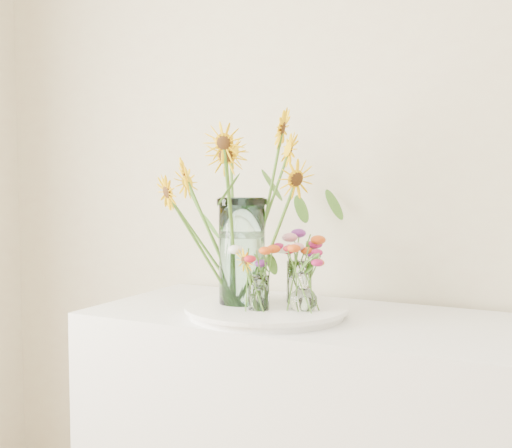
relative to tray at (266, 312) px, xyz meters
The scene contains 9 objects.
tray is the anchor object (origin of this frame).
mason_jar 0.19m from the tray, behind, with size 0.14×0.14×0.32m, color #ACDFD9.
sunflower_bouquet 0.31m from the tray, behind, with size 0.76×0.76×0.57m, color #FFC205, non-canonical shape.
small_vase_a 0.09m from the tray, 83.95° to the right, with size 0.06×0.06×0.10m, color white.
wildflower_posy_a 0.13m from the tray, 83.95° to the right, with size 0.19×0.19×0.19m, color #C84711, non-canonical shape.
small_vase_b 0.14m from the tray, ahead, with size 0.08×0.08×0.11m, color white, non-canonical shape.
wildflower_posy_b 0.17m from the tray, ahead, with size 0.22×0.22×0.20m, color #C84711, non-canonical shape.
small_vase_c 0.13m from the tray, 51.90° to the left, with size 0.07×0.07×0.13m, color white.
wildflower_posy_c 0.16m from the tray, 51.90° to the left, with size 0.20×0.20×0.22m, color #C84711, non-canonical shape.
Camera 1 is at (0.20, 0.20, 1.30)m, focal length 45.00 mm.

